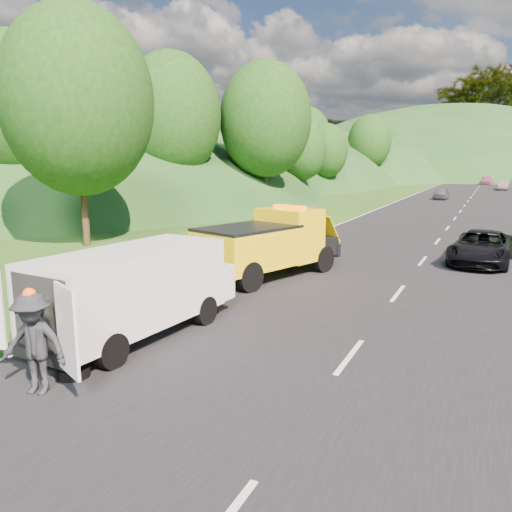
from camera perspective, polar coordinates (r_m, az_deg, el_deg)
The scene contains 16 objects.
ground at distance 14.32m, azimuth 1.04°, elevation -6.78°, with size 320.00×320.00×0.00m, color #38661E.
road_surface at distance 52.66m, azimuth 22.73°, elevation 5.31°, with size 14.00×200.00×0.02m, color black.
tree_line_left at distance 76.62m, azimuth 6.86°, elevation 7.54°, with size 14.00×140.00×14.00m, color #2C5719, non-canonical shape.
hills_backdrop at distance 147.18m, azimuth 26.21°, elevation 8.07°, with size 201.00×288.60×44.00m, color #2D5B23, non-canonical shape.
tow_truck at distance 18.70m, azimuth 1.60°, elevation 1.48°, with size 3.98×6.53×2.64m.
white_van at distance 12.64m, azimuth -13.53°, elevation -3.54°, with size 3.44×6.46×2.23m.
woman at distance 15.77m, azimuth -11.03°, elevation -5.32°, with size 0.60×0.44×1.65m, color white.
child at distance 14.64m, azimuth -5.38°, elevation -6.43°, with size 0.53×0.42×1.10m, color tan.
worker at distance 10.63m, azimuth -23.64°, elevation -14.20°, with size 1.26×0.73×1.95m, color black.
suitcase at distance 16.23m, azimuth -11.35°, elevation -3.74°, with size 0.38×0.21×0.61m, color #5F5D47.
spare_tire at distance 11.08m, azimuth -20.09°, elevation -12.89°, with size 0.65×0.65×0.20m, color black.
passing_suv at distance 23.37m, azimuth 24.26°, elevation -0.81°, with size 2.31×5.01×1.39m, color black.
dist_car_a at distance 60.59m, azimuth 20.37°, elevation 6.08°, with size 1.53×3.79×1.29m, color #47474B.
dist_car_b at distance 83.20m, azimuth 26.32°, elevation 6.76°, with size 1.36×3.91×1.29m, color brown.
dist_car_c at distance 100.87m, azimuth 24.94°, elevation 7.40°, with size 2.07×5.09×1.48m, color #A0506D.
dist_car_d at distance 117.91m, azimuth 25.65°, elevation 7.70°, with size 1.53×3.79×1.29m, color #3A643C.
Camera 1 is at (5.66, -12.41, 4.34)m, focal length 35.00 mm.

